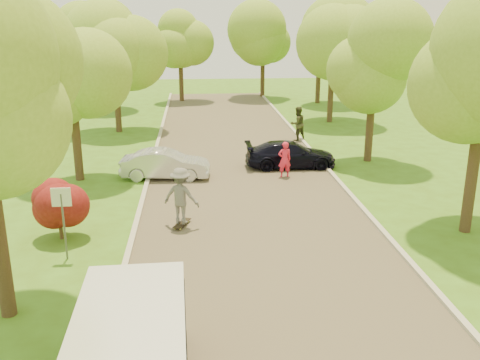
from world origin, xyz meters
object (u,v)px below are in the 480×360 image
object	(u,v)px
person_striped	(285,160)
longboard	(182,223)
skateboarder	(181,196)
dark_sedan	(290,154)
silver_sedan	(165,164)
person_olive	(298,124)
street_sign	(62,208)

from	to	relation	value
person_striped	longboard	bearing A→B (deg)	43.19
skateboarder	person_striped	distance (m)	6.95
dark_sedan	skateboarder	size ratio (longest dim) A/B	2.19
silver_sedan	person_olive	size ratio (longest dim) A/B	1.99
silver_sedan	skateboarder	size ratio (longest dim) A/B	1.99
street_sign	person_striped	world-z (taller)	street_sign
person_striped	person_olive	distance (m)	7.31
dark_sedan	longboard	bearing A→B (deg)	144.82
person_striped	street_sign	bearing A→B (deg)	37.07
street_sign	person_olive	size ratio (longest dim) A/B	1.13
longboard	person_striped	distance (m)	6.98
street_sign	silver_sedan	bearing A→B (deg)	72.45
dark_sedan	person_olive	bearing A→B (deg)	-14.02
longboard	person_olive	bearing A→B (deg)	-94.64
silver_sedan	longboard	bearing A→B (deg)	-167.04
person_striped	dark_sedan	bearing A→B (deg)	-116.62
dark_sedan	person_olive	distance (m)	5.66
dark_sedan	person_olive	world-z (taller)	person_olive
dark_sedan	skateboarder	world-z (taller)	skateboarder
dark_sedan	longboard	size ratio (longest dim) A/B	4.14
longboard	person_striped	world-z (taller)	person_striped
longboard	person_olive	size ratio (longest dim) A/B	0.53
silver_sedan	person_olive	world-z (taller)	person_olive
street_sign	dark_sedan	distance (m)	12.37
silver_sedan	dark_sedan	size ratio (longest dim) A/B	0.91
silver_sedan	person_striped	xyz separation A→B (m)	(5.18, -0.29, 0.17)
silver_sedan	skateboarder	xyz separation A→B (m)	(0.80, -5.68, 0.46)
silver_sedan	skateboarder	world-z (taller)	skateboarder
person_striped	silver_sedan	bearing A→B (deg)	-10.84
silver_sedan	street_sign	bearing A→B (deg)	167.38
silver_sedan	skateboarder	distance (m)	5.75
person_striped	person_olive	world-z (taller)	person_olive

